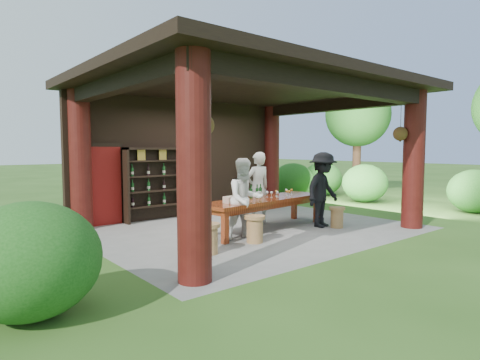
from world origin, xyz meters
TOP-DOWN VIEW (x-y plane):
  - ground at (0.00, 0.00)m, footprint 90.00×90.00m
  - pavilion at (-0.01, 0.43)m, footprint 7.50×6.00m
  - wine_shelf at (-0.99, 2.45)m, footprint 2.22×0.34m
  - tasting_table at (0.19, -0.30)m, footprint 3.66×1.33m
  - stool_near_left at (-0.89, -1.16)m, footprint 0.42×0.42m
  - stool_near_right at (1.70, -1.26)m, footprint 0.38×0.38m
  - stool_far_left at (-2.12, -1.28)m, footprint 0.43×0.43m
  - host at (0.56, 0.37)m, footprint 0.72×0.52m
  - guest_woman at (-0.86, -0.81)m, footprint 0.96×0.82m
  - guest_man at (1.50, -0.97)m, footprint 1.28×0.86m
  - table_bottles at (0.17, -0.02)m, footprint 0.45×0.16m
  - table_glasses at (0.78, -0.24)m, footprint 0.92×0.37m
  - napkin_basket at (-0.95, -0.40)m, footprint 0.28×0.21m
  - shrubs at (2.21, 0.73)m, footprint 14.61×7.48m
  - trees at (3.33, 1.43)m, footprint 21.88×8.90m

SIDE VIEW (x-z plane):
  - ground at x=0.00m, z-range 0.00..0.00m
  - stool_near_right at x=1.70m, z-range 0.02..0.52m
  - stool_near_left at x=-0.89m, z-range 0.02..0.58m
  - stool_far_left at x=-2.12m, z-range 0.02..0.58m
  - shrubs at x=2.21m, z-range -0.11..1.25m
  - tasting_table at x=0.19m, z-range 0.26..1.01m
  - napkin_basket at x=-0.95m, z-range 0.75..0.89m
  - table_glasses at x=0.78m, z-range 0.75..0.90m
  - guest_woman at x=-0.86m, z-range 0.00..1.73m
  - table_bottles at x=0.17m, z-range 0.75..1.06m
  - host at x=0.56m, z-range 0.00..1.84m
  - guest_man at x=1.50m, z-range 0.00..1.84m
  - wine_shelf at x=-0.99m, z-range 0.01..1.96m
  - pavilion at x=-0.01m, z-range 0.33..3.93m
  - trees at x=3.33m, z-range 0.97..5.77m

